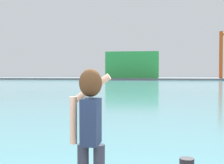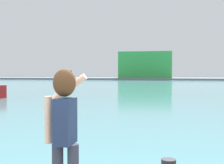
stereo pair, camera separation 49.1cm
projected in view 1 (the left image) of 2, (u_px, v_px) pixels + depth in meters
name	position (u px, v px, depth m)	size (l,w,h in m)	color
ground_plane	(156.00, 85.00, 52.47)	(220.00, 220.00, 0.00)	#334751
harbor_water	(156.00, 85.00, 54.45)	(140.00, 100.00, 0.02)	#599EA8
far_shore_dock	(158.00, 79.00, 93.92)	(140.00, 20.00, 0.52)	gray
person_photographer	(90.00, 124.00, 3.71)	(0.52, 0.55, 1.74)	#2D3342
warehouse_left	(133.00, 65.00, 92.27)	(15.44, 9.03, 7.71)	green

